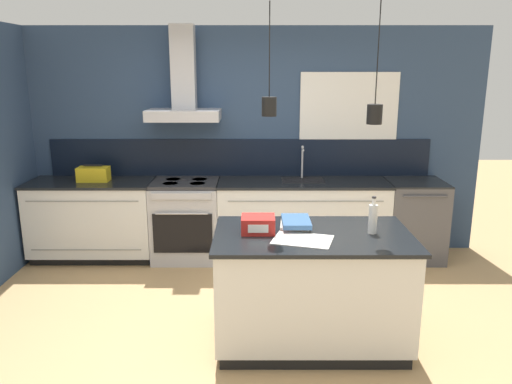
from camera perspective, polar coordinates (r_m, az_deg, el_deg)
ground_plane at (r=4.33m, az=-2.79°, el=-15.67°), size 16.00×16.00×0.00m
wall_back at (r=5.82m, az=-2.38°, el=6.20°), size 5.60×2.30×2.60m
counter_run_left at (r=6.00m, az=-18.34°, el=-3.01°), size 1.39×0.64×0.91m
counter_run_sink at (r=5.73m, az=5.06°, el=-3.12°), size 1.92×0.64×1.29m
oven_range at (r=5.76m, az=-8.21°, el=-3.20°), size 0.75×0.66×0.91m
dishwasher at (r=5.98m, az=17.25°, el=-3.04°), size 0.63×0.65×0.91m
kitchen_island at (r=4.03m, az=6.09°, el=-10.79°), size 1.52×0.92×0.91m
bottle_on_island at (r=3.91m, az=12.95°, el=-2.92°), size 0.07×0.07×0.29m
book_stack at (r=3.99m, az=4.28°, el=-3.52°), size 0.25×0.33×0.07m
red_supply_box at (r=3.85m, az=-0.02°, el=-3.72°), size 0.26×0.22×0.13m
paper_pile at (r=3.71m, az=5.09°, el=-5.44°), size 0.49×0.41×0.01m
yellow_toolbox at (r=5.86m, az=-18.35°, el=1.94°), size 0.34×0.18×0.19m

